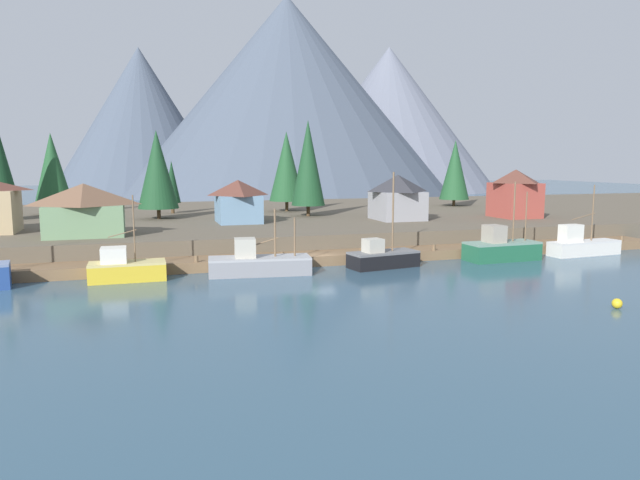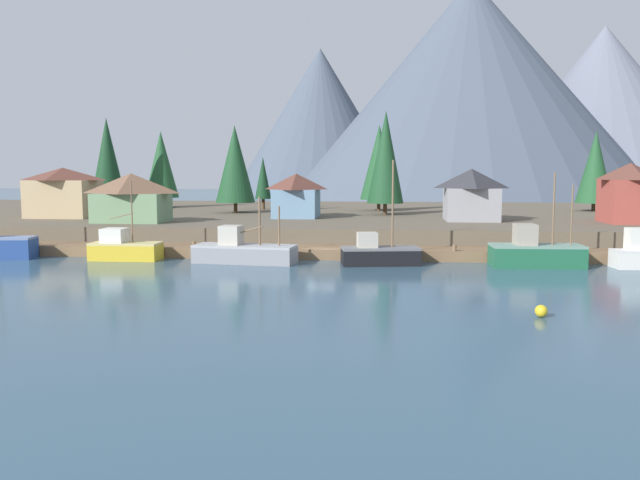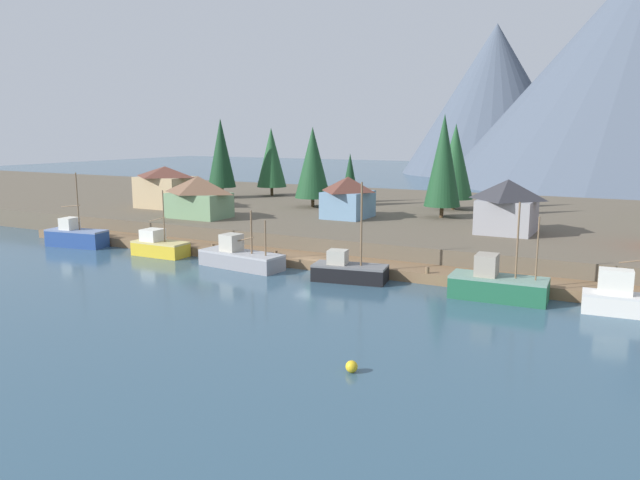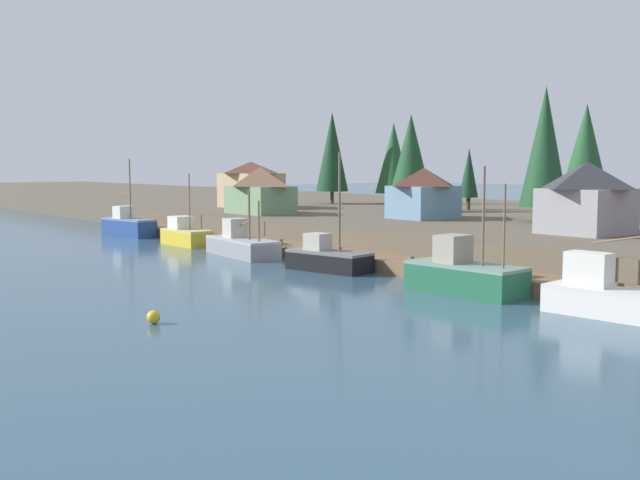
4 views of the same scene
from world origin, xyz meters
name	(u,v)px [view 1 (image 1 of 4)]	position (x,y,z in m)	size (l,w,h in m)	color
ground_plane	(277,244)	(0.00, 20.00, -0.50)	(400.00, 400.00, 1.00)	#335166
dock	(317,258)	(0.00, 1.99, 0.50)	(80.00, 4.00, 1.60)	brown
shoreline_bank	(259,221)	(0.00, 32.00, 1.25)	(400.00, 56.00, 2.50)	brown
mountain_west_peak	(141,120)	(-16.05, 151.25, 23.56)	(57.27, 57.27, 47.12)	#475160
mountain_central_peak	(287,96)	(28.37, 128.87, 30.45)	(102.40, 102.40, 60.89)	#475160
mountain_east_peak	(388,119)	(68.67, 142.16, 25.11)	(76.50, 76.50, 50.22)	slate
fishing_boat_yellow	(125,268)	(-18.10, -1.48, 1.07)	(6.31, 2.70, 7.27)	gold
fishing_boat_grey	(258,263)	(-6.76, -2.13, 1.01)	(9.32, 3.97, 5.90)	gray
fishing_boat_black	(382,258)	(5.30, -2.09, 0.95)	(7.10, 3.82, 9.09)	black
fishing_boat_green	(501,249)	(18.58, -1.87, 1.19)	(7.79, 3.42, 8.04)	#1E5B3D
fishing_boat_white	(582,245)	(28.87, -1.63, 1.07)	(8.57, 2.97, 7.58)	silver
house_red	(515,193)	(32.13, 15.17, 5.82)	(5.34, 6.30, 6.52)	#9E4238
house_green	(84,209)	(-22.17, 10.46, 5.26)	(8.00, 5.34, 5.38)	#6B8E66
house_blue	(238,201)	(-5.05, 19.44, 5.22)	(5.46, 6.55, 5.32)	#6689A8
house_grey	(397,197)	(15.47, 16.90, 5.51)	(6.10, 6.67, 5.89)	gray
conifer_near_left	(308,163)	(5.66, 25.18, 9.89)	(4.69, 4.69, 13.28)	#4C3823
conifer_mid_left	(455,170)	(34.80, 35.97, 8.68)	(5.04, 5.04, 11.23)	#4C3823
conifer_mid_right	(172,182)	(-12.26, 35.32, 7.09)	(2.40, 2.40, 7.71)	#4C3823
conifer_back_left	(52,168)	(-28.66, 38.18, 9.10)	(5.14, 5.14, 11.67)	#4C3823
conifer_back_right	(157,169)	(-14.47, 27.15, 9.05)	(5.30, 5.30, 11.71)	#4C3823
conifer_centre	(287,166)	(4.72, 33.94, 9.34)	(5.34, 5.34, 12.11)	#4C3823
channel_buoy	(617,303)	(14.64, -21.38, 0.35)	(0.70, 0.70, 0.70)	gold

